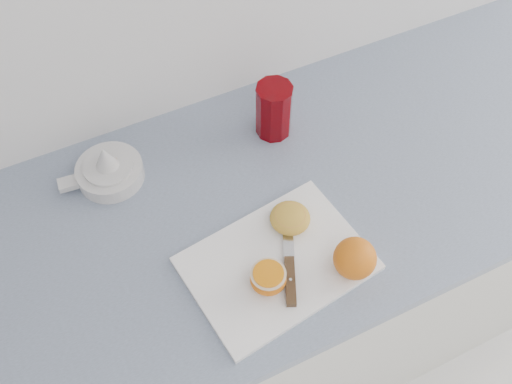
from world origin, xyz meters
TOP-DOWN VIEW (x-y plane):
  - counter at (-0.15, 1.70)m, footprint 2.59×0.64m
  - cutting_board at (-0.17, 1.55)m, footprint 0.35×0.27m
  - whole_orange at (-0.05, 1.48)m, footprint 0.08×0.08m
  - half_orange at (-0.20, 1.52)m, footprint 0.07×0.07m
  - squeezed_shell at (-0.11, 1.62)m, footprint 0.08×0.08m
  - paring_knife at (-0.16, 1.52)m, footprint 0.11×0.20m
  - citrus_juicer at (-0.38, 1.88)m, footprint 0.17×0.14m
  - red_tumbler at (-0.02, 1.85)m, footprint 0.08×0.08m

SIDE VIEW (x-z plane):
  - counter at x=-0.15m, z-range 0.00..0.89m
  - cutting_board at x=-0.17m, z-range 0.89..0.90m
  - paring_knife at x=-0.16m, z-range 0.90..0.92m
  - citrus_juicer at x=-0.38m, z-range 0.87..0.96m
  - squeezed_shell at x=-0.11m, z-range 0.90..0.94m
  - half_orange at x=-0.20m, z-range 0.90..0.94m
  - whole_orange at x=-0.05m, z-range 0.90..0.98m
  - red_tumbler at x=-0.02m, z-range 0.89..1.01m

